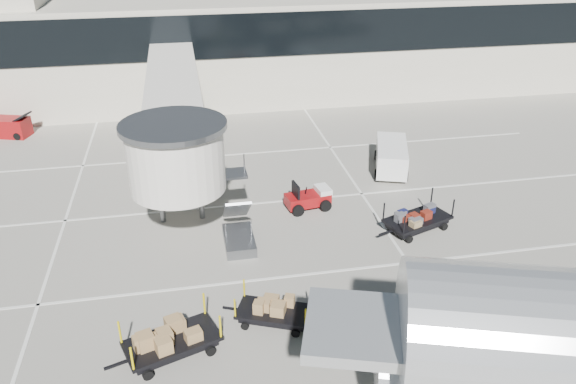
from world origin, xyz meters
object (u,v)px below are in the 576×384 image
at_px(suitcase_cart, 417,220).
at_px(belt_loader, 5,127).
at_px(baggage_tug, 309,198).
at_px(ground_worker, 336,321).
at_px(box_cart_near, 273,312).
at_px(minivan, 391,154).
at_px(box_cart_far, 174,339).

relative_size(suitcase_cart, belt_loader, 1.08).
distance_m(baggage_tug, suitcase_cart, 5.81).
bearing_deg(baggage_tug, ground_worker, -106.26).
xyz_separation_m(box_cart_near, minivan, (9.48, 12.80, 0.48)).
distance_m(box_cart_near, minivan, 15.94).
bearing_deg(box_cart_far, belt_loader, 96.16).
height_order(box_cart_near, minivan, minivan).
height_order(box_cart_near, box_cart_far, box_cart_far).
height_order(box_cart_far, belt_loader, belt_loader).
height_order(suitcase_cart, belt_loader, belt_loader).
relative_size(box_cart_near, box_cart_far, 0.85).
distance_m(suitcase_cart, box_cart_near, 9.95).
height_order(suitcase_cart, box_cart_near, suitcase_cart).
bearing_deg(minivan, ground_worker, -98.85).
xyz_separation_m(suitcase_cart, belt_loader, (-23.47, 17.65, 0.10)).
bearing_deg(belt_loader, box_cart_far, -46.74).
bearing_deg(belt_loader, baggage_tug, -19.67).
relative_size(box_cart_far, belt_loader, 1.08).
relative_size(box_cart_near, minivan, 0.75).
distance_m(box_cart_near, box_cart_far, 3.92).
height_order(box_cart_far, ground_worker, ground_worker).
distance_m(baggage_tug, ground_worker, 10.32).
height_order(minivan, belt_loader, belt_loader).
distance_m(baggage_tug, box_cart_far, 12.22).
distance_m(suitcase_cart, ground_worker, 9.28).
height_order(baggage_tug, belt_loader, belt_loader).
distance_m(baggage_tug, belt_loader, 23.57).
xyz_separation_m(baggage_tug, box_cart_near, (-3.42, -8.86, -0.05)).
bearing_deg(box_cart_near, ground_worker, -10.17).
height_order(box_cart_near, belt_loader, belt_loader).
bearing_deg(box_cart_far, minivan, 26.99).
relative_size(baggage_tug, ground_worker, 1.49).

